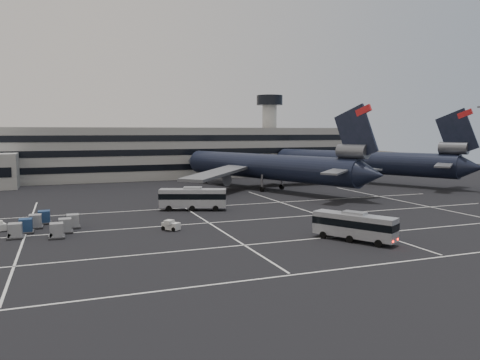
% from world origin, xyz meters
% --- Properties ---
extents(ground, '(260.00, 260.00, 0.00)m').
position_xyz_m(ground, '(0.00, 0.00, 0.00)').
color(ground, black).
rests_on(ground, ground).
extents(lane_markings, '(90.00, 55.62, 0.01)m').
position_xyz_m(lane_markings, '(0.95, 0.72, 0.01)').
color(lane_markings, silver).
rests_on(lane_markings, ground).
extents(terminal, '(125.00, 26.00, 24.00)m').
position_xyz_m(terminal, '(-2.95, 71.14, 6.93)').
color(terminal, gray).
rests_on(terminal, ground).
extents(hills, '(352.00, 180.00, 44.00)m').
position_xyz_m(hills, '(17.99, 170.00, -12.07)').
color(hills, '#38332B').
rests_on(hills, ground).
extents(trijet_main, '(43.88, 55.10, 18.08)m').
position_xyz_m(trijet_main, '(17.13, 35.44, 5.25)').
color(trijet_main, black).
rests_on(trijet_main, ground).
extents(trijet_far, '(33.53, 53.43, 18.08)m').
position_xyz_m(trijet_far, '(45.94, 40.20, 5.43)').
color(trijet_far, black).
rests_on(trijet_far, ground).
extents(bus_near, '(7.14, 9.86, 3.56)m').
position_xyz_m(bus_near, '(7.00, -12.72, 1.95)').
color(bus_near, '#93969B').
rests_on(bus_near, ground).
extents(bus_far, '(11.19, 6.34, 3.89)m').
position_xyz_m(bus_far, '(-5.30, 15.33, 2.13)').
color(bus_far, '#93969B').
rests_on(bus_far, ground).
extents(tug_a, '(1.91, 2.44, 1.39)m').
position_xyz_m(tug_a, '(-33.26, 8.67, 0.61)').
color(tug_a, silver).
rests_on(tug_a, ground).
extents(tug_b, '(2.50, 2.59, 1.45)m').
position_xyz_m(tug_b, '(-12.06, 0.99, 0.64)').
color(tug_b, silver).
rests_on(tug_b, ground).
extents(uld_cluster, '(9.26, 12.91, 1.86)m').
position_xyz_m(uld_cluster, '(-27.66, 6.16, 0.91)').
color(uld_cluster, '#2D2D30').
rests_on(uld_cluster, ground).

